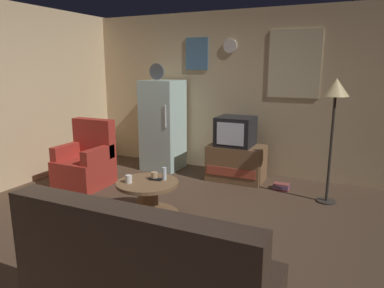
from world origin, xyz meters
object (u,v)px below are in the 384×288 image
object	(u,v)px
tv_stand	(236,163)
couch	(147,281)
coffee_table	(148,199)
mug_ceramic_tan	(154,176)
fridge	(163,125)
remote_control	(155,179)
crt_tv	(235,131)
book_stack	(281,187)
mug_ceramic_white	(129,179)
armchair	(86,163)
standing_lamp	(335,97)
wine_glass	(164,174)

from	to	relation	value
tv_stand	couch	xyz separation A→B (m)	(0.44, -3.25, 0.04)
coffee_table	mug_ceramic_tan	xyz separation A→B (m)	(0.03, 0.10, 0.26)
fridge	remote_control	world-z (taller)	fridge
crt_tv	book_stack	world-z (taller)	crt_tv
remote_control	mug_ceramic_white	bearing A→B (deg)	-146.45
mug_ceramic_white	armchair	size ratio (longest dim) A/B	0.09
standing_lamp	coffee_table	xyz separation A→B (m)	(-1.85, -1.38, -1.14)
wine_glass	couch	size ratio (longest dim) A/B	0.09
fridge	standing_lamp	size ratio (longest dim) A/B	1.11
remote_control	armchair	bearing A→B (deg)	152.09
mug_ceramic_white	couch	xyz separation A→B (m)	(1.11, -1.37, -0.16)
armchair	book_stack	size ratio (longest dim) A/B	4.50
tv_stand	armchair	bearing A→B (deg)	-149.00
fridge	tv_stand	bearing A→B (deg)	-3.73
crt_tv	mug_ceramic_white	xyz separation A→B (m)	(-0.64, -1.88, -0.29)
coffee_table	wine_glass	distance (m)	0.35
standing_lamp	armchair	size ratio (longest dim) A/B	1.66
wine_glass	coffee_table	bearing A→B (deg)	-134.70
fridge	remote_control	distance (m)	2.00
mug_ceramic_white	armchair	distance (m)	1.46
wine_glass	remote_control	bearing A→B (deg)	-145.71
mug_ceramic_white	remote_control	distance (m)	0.31
wine_glass	standing_lamp	bearing A→B (deg)	35.80
remote_control	couch	world-z (taller)	couch
tv_stand	standing_lamp	world-z (taller)	standing_lamp
fridge	mug_ceramic_tan	size ratio (longest dim) A/B	19.67
remote_control	fridge	bearing A→B (deg)	108.08
fridge	remote_control	size ratio (longest dim) A/B	11.80
mug_ceramic_white	mug_ceramic_tan	bearing A→B (deg)	47.83
fridge	mug_ceramic_tan	distance (m)	1.97
armchair	couch	world-z (taller)	armchair
wine_glass	mug_ceramic_tan	world-z (taller)	wine_glass
fridge	crt_tv	bearing A→B (deg)	-3.84
coffee_table	wine_glass	xyz separation A→B (m)	(0.14, 0.14, 0.29)
crt_tv	wine_glass	distance (m)	1.67
standing_lamp	armchair	xyz separation A→B (m)	(-3.29, -0.78, -1.02)
crt_tv	couch	xyz separation A→B (m)	(0.46, -3.25, -0.45)
tv_stand	mug_ceramic_white	distance (m)	2.01
armchair	book_stack	world-z (taller)	armchair
fridge	tv_stand	xyz separation A→B (m)	(1.34, -0.09, -0.48)
crt_tv	standing_lamp	distance (m)	1.55
mug_ceramic_tan	book_stack	bearing A→B (deg)	51.57
fridge	couch	xyz separation A→B (m)	(1.78, -3.34, -0.44)
standing_lamp	mug_ceramic_white	world-z (taller)	standing_lamp
tv_stand	remote_control	size ratio (longest dim) A/B	5.60
crt_tv	mug_ceramic_white	distance (m)	2.01
wine_glass	mug_ceramic_white	distance (m)	0.41
crt_tv	standing_lamp	bearing A→B (deg)	-15.40
mug_ceramic_white	armchair	xyz separation A→B (m)	(-1.27, 0.72, -0.14)
armchair	mug_ceramic_tan	bearing A→B (deg)	-18.66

